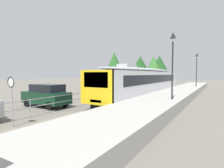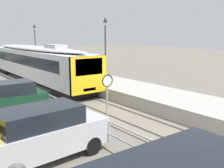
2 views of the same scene
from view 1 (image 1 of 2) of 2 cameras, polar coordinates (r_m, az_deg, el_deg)
ground_plane at (r=20.85m, az=-0.53°, el=-4.94°), size 160.00×160.00×0.00m
track_rails at (r=19.48m, az=7.07°, el=-5.44°), size 3.20×60.00×0.14m
commuter_train at (r=22.26m, az=10.44°, el=1.08°), size 2.82×20.64×3.74m
station_platform at (r=18.37m, az=16.43°, el=-4.76°), size 3.90×60.00×0.90m
platform_lamp_mid_platform at (r=15.37m, az=18.54°, el=9.27°), size 0.34×0.34×5.35m
platform_lamp_far_end at (r=32.32m, az=25.05°, el=5.86°), size 0.34×0.34×5.35m
speed_limit_sign at (r=11.43m, az=-29.08°, el=-1.37°), size 0.61×0.10×2.81m
carpark_fence at (r=13.57m, az=-24.34°, el=-5.76°), size 0.06×36.06×1.25m
parked_suv_dark_green at (r=17.23m, az=-19.95°, el=-3.30°), size 4.63×1.97×2.04m
tree_behind_carpark at (r=45.07m, az=8.84°, el=5.53°), size 5.60×5.60×7.31m
tree_behind_station_far at (r=34.24m, az=12.86°, el=5.19°), size 3.84×3.84×6.21m
tree_distant_left at (r=40.69m, az=14.63°, el=5.25°), size 5.23×5.23×6.92m
tree_distant_centre at (r=38.08m, az=0.72°, el=6.00°), size 4.61×4.61×7.49m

